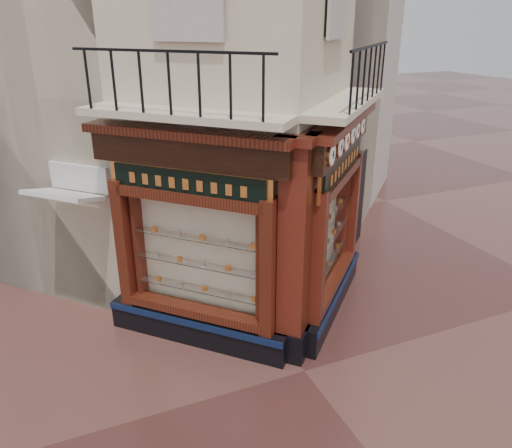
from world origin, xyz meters
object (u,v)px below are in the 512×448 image
clock_d (352,135)px  signboard_right (342,164)px  corner_pilaster (294,257)px  awning (83,320)px  clock_b (340,147)px  signboard_left (188,183)px  clock_c (346,140)px  clock_e (357,130)px  clock_f (362,125)px  clock_a (331,155)px

clock_d → signboard_right: size_ratio=0.17×
corner_pilaster → awning: (-3.33, 2.62, -1.95)m
clock_b → signboard_left: clock_b is taller
clock_c → clock_e: (0.67, 0.67, 0.00)m
clock_e → clock_f: 0.50m
clock_e → awning: (-5.30, 1.25, -3.62)m
clock_a → clock_e: clock_a is taller
clock_a → clock_d: bearing=0.0°
clock_e → signboard_right: (-0.51, -0.36, -0.52)m
clock_f → clock_d: bearing=-180.0°
corner_pilaster → clock_c: (1.30, 0.70, 1.67)m
clock_a → clock_c: size_ratio=0.96×
signboard_right → awning: bearing=116.4°
clock_d → signboard_left: 3.17m
clock_d → awning: clock_d is taller
clock_c → clock_e: 0.95m
clock_e → corner_pilaster: bearing=169.8°
awning → signboard_right: 5.93m
clock_b → signboard_right: clock_b is taller
corner_pilaster → clock_f: corner_pilaster is taller
awning → signboard_right: (4.79, -1.61, 3.10)m
clock_c → awning: 6.19m
clock_a → clock_e: size_ratio=1.08×
clock_b → clock_c: size_ratio=0.92×
clock_b → signboard_left: bearing=119.9°
corner_pilaster → awning: bearing=96.8°
clock_c → clock_f: 1.45m
corner_pilaster → clock_e: size_ratio=11.43×
clock_e → signboard_right: size_ratio=0.16×
corner_pilaster → awning: 4.66m
corner_pilaster → clock_c: 2.23m
corner_pilaster → awning: size_ratio=3.06×
corner_pilaster → clock_d: size_ratio=10.67×
clock_b → awning: bearing=107.2°
clock_d → corner_pilaster: bearing=167.5°
clock_e → clock_f: size_ratio=0.91×
clock_d → awning: (-4.99, 1.56, -3.62)m
clock_e → awning: 6.54m
clock_a → signboard_right: size_ratio=0.17×
clock_e → clock_a: bearing=-180.0°
clock_c → awning: bearing=112.5°
clock_c → awning: (-4.63, 1.92, -3.62)m
corner_pilaster → signboard_left: bearing=100.2°
clock_a → signboard_left: 2.34m
clock_c → signboard_left: clock_c is taller
clock_b → clock_d: clock_d is taller
awning → signboard_right: size_ratio=0.59×
clock_e → signboard_left: clock_e is taller
clock_c → clock_d: clock_c is taller
clock_d → clock_b: bearing=-180.0°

